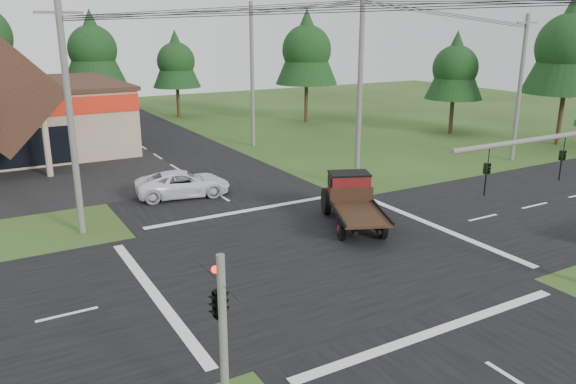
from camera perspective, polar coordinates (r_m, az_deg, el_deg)
ground at (r=23.84m, az=2.97°, el=-6.59°), size 120.00×120.00×0.00m
road_ns at (r=23.84m, az=2.97°, el=-6.56°), size 12.00×120.00×0.02m
road_ew at (r=23.84m, az=2.97°, el=-6.56°), size 120.00×12.00×0.02m
traffic_signal_corner at (r=13.26m, az=-7.08°, el=-9.57°), size 0.53×2.48×4.40m
utility_pole_nw at (r=26.96m, az=-21.24°, el=6.95°), size 2.00×0.30×10.50m
utility_pole_ne at (r=33.28m, az=7.31°, el=10.39°), size 2.00×0.30×11.50m
utility_pole_far at (r=43.23m, az=22.49°, el=9.79°), size 2.00×0.30×10.20m
utility_pole_n at (r=45.20m, az=-3.67°, el=11.85°), size 2.00×0.30×11.20m
tree_row_d at (r=61.59m, az=-19.27°, el=13.73°), size 6.16×6.16×11.11m
tree_row_e at (r=61.80m, az=-11.32°, el=13.07°), size 5.04×5.04×9.09m
tree_side_ne at (r=56.96m, az=1.91°, el=14.46°), size 6.16×6.16×11.11m
tree_side_e_near at (r=52.71m, az=16.65°, el=12.19°), size 5.04×5.04×9.09m
tree_side_e_far at (r=50.71m, az=26.77°, el=13.30°), size 6.72×6.72×12.12m
antique_flatbed_truck at (r=27.11m, az=6.72°, el=-1.05°), size 4.37×6.26×2.45m
white_pickup at (r=32.51m, az=-10.62°, el=0.84°), size 5.63×3.32×1.47m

